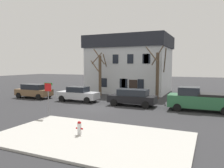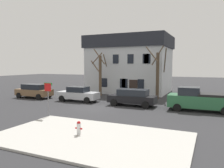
% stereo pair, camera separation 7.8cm
% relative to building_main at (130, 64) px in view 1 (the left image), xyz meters
% --- Properties ---
extents(ground_plane, '(120.00, 120.00, 0.00)m').
position_rel_building_main_xyz_m(ground_plane, '(1.19, -13.27, -4.15)').
color(ground_plane, '#2D2D30').
extents(sidewalk_slab, '(10.64, 6.18, 0.12)m').
position_rel_building_main_xyz_m(sidewalk_slab, '(5.15, -20.85, -4.09)').
color(sidewalk_slab, '#B7B5AD').
rests_on(sidewalk_slab, ground_plane).
extents(building_main, '(11.60, 8.33, 8.15)m').
position_rel_building_main_xyz_m(building_main, '(0.00, 0.00, 0.00)').
color(building_main, silver).
rests_on(building_main, ground_plane).
extents(tree_bare_near, '(2.12, 2.32, 6.04)m').
position_rel_building_main_xyz_m(tree_bare_near, '(-2.21, -5.40, -1.20)').
color(tree_bare_near, brown).
rests_on(tree_bare_near, ground_plane).
extents(tree_bare_mid, '(2.51, 2.51, 6.33)m').
position_rel_building_main_xyz_m(tree_bare_mid, '(5.35, -5.32, -1.07)').
color(tree_bare_mid, '#4C3D2D').
rests_on(tree_bare_mid, ground_plane).
extents(car_brown_wagon, '(4.51, 2.09, 1.70)m').
position_rel_building_main_xyz_m(car_brown_wagon, '(-8.55, -10.63, -3.26)').
color(car_brown_wagon, brown).
rests_on(car_brown_wagon, ground_plane).
extents(car_silver_sedan, '(4.68, 2.05, 1.63)m').
position_rel_building_main_xyz_m(car_silver_sedan, '(-2.27, -10.57, -3.33)').
color(car_silver_sedan, '#B7BABF').
rests_on(car_silver_sedan, ground_plane).
extents(car_black_wagon, '(4.69, 2.04, 1.64)m').
position_rel_building_main_xyz_m(car_black_wagon, '(4.06, -10.63, -3.29)').
color(car_black_wagon, black).
rests_on(car_black_wagon, ground_plane).
extents(pickup_truck_green, '(5.55, 2.31, 2.07)m').
position_rel_building_main_xyz_m(pickup_truck_green, '(10.29, -10.56, -3.15)').
color(pickup_truck_green, '#2D6B42').
rests_on(pickup_truck_green, ground_plane).
extents(fire_hydrant, '(0.42, 0.22, 0.77)m').
position_rel_building_main_xyz_m(fire_hydrant, '(4.41, -20.85, -3.63)').
color(fire_hydrant, silver).
rests_on(fire_hydrant, sidewalk_slab).
extents(street_sign_pole, '(0.76, 0.07, 2.68)m').
position_rel_building_main_xyz_m(street_sign_pole, '(-0.16, -17.97, -2.27)').
color(street_sign_pole, slate).
rests_on(street_sign_pole, ground_plane).
extents(bicycle_leaning, '(1.66, 0.66, 1.03)m').
position_rel_building_main_xyz_m(bicycle_leaning, '(-5.29, -6.29, -3.78)').
color(bicycle_leaning, black).
rests_on(bicycle_leaning, ground_plane).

